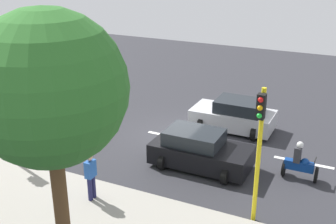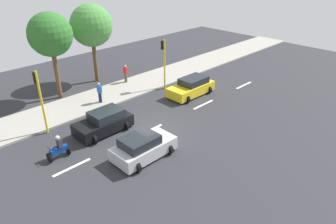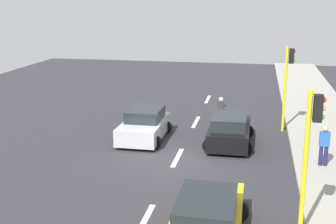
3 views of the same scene
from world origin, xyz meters
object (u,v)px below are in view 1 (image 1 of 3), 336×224
(car_silver, at_px, (234,115))
(car_black, at_px, (200,150))
(street_tree_center, at_px, (49,90))
(motorcycle, at_px, (300,163))
(traffic_light_midblock, at_px, (259,139))
(pedestrian_by_tree, at_px, (91,175))
(car_yellow_cab, at_px, (25,114))

(car_silver, bearing_deg, car_black, -1.52)
(car_silver, distance_m, street_tree_center, 12.68)
(car_black, relative_size, motorcycle, 2.58)
(traffic_light_midblock, bearing_deg, car_silver, -158.01)
(traffic_light_midblock, height_order, street_tree_center, street_tree_center)
(car_silver, xyz_separation_m, pedestrian_by_tree, (8.25, -2.48, 0.35))
(car_yellow_cab, bearing_deg, car_black, 89.76)
(traffic_light_midblock, bearing_deg, pedestrian_by_tree, -76.29)
(car_black, bearing_deg, traffic_light_midblock, 47.06)
(motorcycle, bearing_deg, car_yellow_cab, -86.92)
(traffic_light_midblock, relative_size, street_tree_center, 0.63)
(car_black, xyz_separation_m, motorcycle, (-0.73, 3.77, -0.07))
(car_yellow_cab, distance_m, car_silver, 10.11)
(car_silver, height_order, pedestrian_by_tree, pedestrian_by_tree)
(car_black, height_order, motorcycle, motorcycle)
(car_silver, bearing_deg, motorcycle, 46.23)
(motorcycle, bearing_deg, car_silver, -133.77)
(pedestrian_by_tree, relative_size, street_tree_center, 0.24)
(car_yellow_cab, relative_size, car_black, 1.11)
(car_silver, xyz_separation_m, traffic_light_midblock, (6.95, 2.81, 2.22))
(car_yellow_cab, xyz_separation_m, street_tree_center, (7.57, 8.44, 4.67))
(pedestrian_by_tree, xyz_separation_m, street_tree_center, (3.52, 1.73, 4.32))
(street_tree_center, bearing_deg, pedestrian_by_tree, -153.87)
(car_black, relative_size, car_silver, 1.01)
(car_yellow_cab, bearing_deg, pedestrian_by_tree, 58.92)
(car_black, height_order, car_silver, same)
(car_silver, distance_m, pedestrian_by_tree, 8.62)
(car_yellow_cab, height_order, car_silver, same)
(car_silver, height_order, street_tree_center, street_tree_center)
(street_tree_center, bearing_deg, car_silver, 176.32)
(traffic_light_midblock, bearing_deg, car_yellow_cab, -102.93)
(motorcycle, bearing_deg, pedestrian_by_tree, -52.35)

